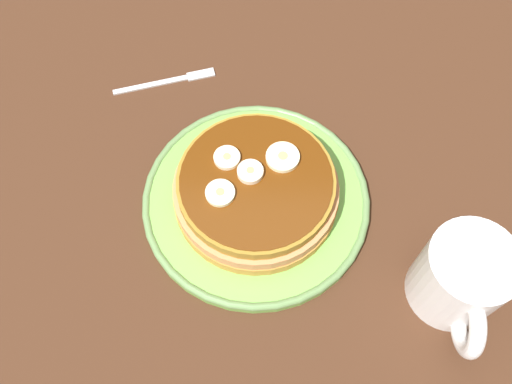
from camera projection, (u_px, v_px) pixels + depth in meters
ground_plane at (256, 209)px, 64.35cm from camera, size 140.00×140.00×3.00cm
plate at (256, 200)px, 62.30cm from camera, size 25.30×25.30×1.50cm
pancake_stack at (254, 188)px, 60.06cm from camera, size 18.12×18.26×4.51cm
banana_slice_0 at (250, 172)px, 57.97cm from camera, size 2.75×2.75×0.90cm
banana_slice_1 at (220, 193)px, 56.94cm from camera, size 3.06×3.06×0.72cm
banana_slice_2 at (227, 158)px, 58.85cm from camera, size 2.83×2.83×0.74cm
banana_slice_3 at (283, 157)px, 58.85cm from camera, size 3.58×3.58×0.79cm
coffee_mug at (462, 280)px, 53.98cm from camera, size 12.24×8.67×9.19cm
fork at (171, 80)px, 70.73cm from camera, size 4.59×12.75×0.50cm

